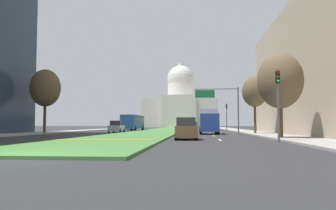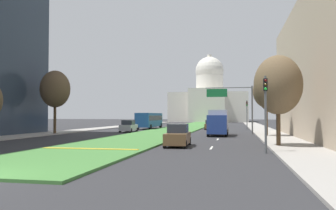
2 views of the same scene
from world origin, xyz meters
name	(u,v)px [view 1 (image 1 of 2)]	position (x,y,z in m)	size (l,w,h in m)	color
ground_plane	(168,130)	(0.00, 61.98, 0.00)	(272.72, 272.72, 0.00)	#2B2B2D
grass_median	(165,130)	(0.00, 55.78, 0.07)	(7.98, 111.57, 0.14)	#427A38
median_curb_nose	(105,140)	(0.00, 11.18, 0.16)	(7.18, 0.50, 0.04)	gold
lane_dashes_right	(210,133)	(8.34, 34.88, 0.00)	(0.16, 39.38, 0.01)	silver
sidewalk_left	(86,130)	(-14.70, 49.59, 0.07)	(4.00, 111.57, 0.15)	#9E9991
sidewalk_right	(241,131)	(14.70, 49.59, 0.07)	(4.00, 111.57, 0.15)	#9E9991
capitol_building	(180,107)	(0.00, 123.14, 8.22)	(29.44, 28.97, 26.92)	silver
traffic_light_near_right	(278,95)	(12.20, 12.06, 3.31)	(0.28, 0.35, 5.20)	#515456
traffic_light_far_right	(227,113)	(12.20, 50.38, 3.31)	(0.28, 0.35, 5.20)	#515456
overhead_guide_sign	(221,100)	(9.99, 35.07, 4.68)	(6.35, 0.20, 6.50)	#515456
street_tree_right_near	(280,81)	(13.57, 16.80, 4.97)	(3.81, 3.81, 7.37)	#4C3823
street_tree_left_mid	(45,88)	(-13.41, 29.63, 6.03)	(3.94, 3.94, 8.52)	#4C3823
street_tree_right_mid	(255,92)	(13.81, 30.07, 5.37)	(3.13, 3.13, 7.36)	#4C3823
sedan_lead_stopped	(186,129)	(5.56, 15.94, 0.85)	(2.01, 4.56, 1.83)	brown
sedan_midblock	(117,127)	(-5.83, 37.91, 0.84)	(2.12, 4.68, 1.82)	#BCBCC1
sedan_distant	(192,127)	(5.69, 49.36, 0.78)	(2.05, 4.59, 1.66)	brown
sedan_far_horizon	(130,126)	(-8.49, 60.68, 0.80)	(2.11, 4.63, 1.69)	brown
sedan_very_far	(193,126)	(5.55, 73.83, 0.81)	(2.04, 4.22, 1.74)	black
box_truck_delivery	(209,121)	(8.07, 30.99, 1.68)	(2.40, 6.40, 3.20)	navy
city_bus	(133,122)	(-5.56, 49.57, 1.77)	(2.62, 11.00, 2.95)	#1E4C8C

